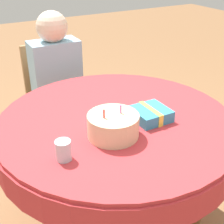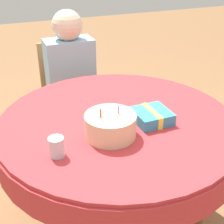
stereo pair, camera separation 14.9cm
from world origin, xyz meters
name	(u,v)px [view 1 (the left image)]	position (x,y,z in m)	size (l,w,h in m)	color
ground_plane	(116,224)	(0.00, 0.00, 0.00)	(12.00, 12.00, 0.00)	#8C603D
dining_table	(116,132)	(0.00, 0.00, 0.67)	(1.22, 1.22, 0.76)	#BC3338
chair	(55,96)	(0.01, 0.99, 0.47)	(0.45, 0.45, 0.86)	#A37A4C
person	(57,74)	(0.01, 0.89, 0.69)	(0.35, 0.31, 1.13)	beige
birthday_cake	(113,125)	(-0.10, -0.14, 0.81)	(0.23, 0.23, 0.15)	beige
drinking_glass	(63,150)	(-0.36, -0.20, 0.80)	(0.07, 0.07, 0.09)	silver
gift_box	(150,114)	(0.14, -0.10, 0.79)	(0.17, 0.18, 0.06)	teal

